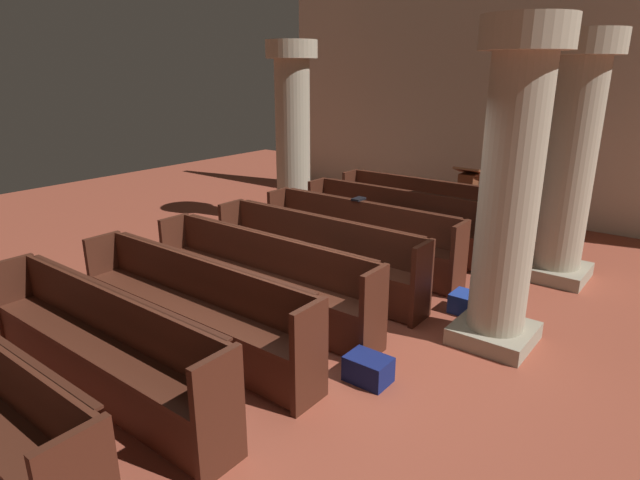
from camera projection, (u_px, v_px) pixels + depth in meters
ground_plane at (301, 331)px, 5.80m from camera, size 19.20×19.20×0.00m
back_wall at (513, 96)px, 9.67m from camera, size 10.00×0.16×4.50m
pew_row_0 at (424, 206)px, 9.00m from camera, size 3.08×0.47×0.94m
pew_row_1 at (394, 219)px, 8.25m from camera, size 3.08×0.46×0.94m
pew_row_2 at (359, 234)px, 7.51m from camera, size 3.08×0.46×0.94m
pew_row_3 at (316, 252)px, 6.76m from camera, size 3.08×0.47×0.94m
pew_row_4 at (262, 275)px, 6.02m from camera, size 3.08×0.46×0.94m
pew_row_5 at (192, 304)px, 5.27m from camera, size 3.08×0.46×0.94m
pew_row_6 at (100, 343)px, 4.53m from camera, size 3.08×0.47×0.94m
pillar_aisle_side at (571, 156)px, 6.79m from camera, size 0.89×0.89×3.19m
pillar_far_side at (293, 131)px, 9.43m from camera, size 0.89×0.89×3.19m
pillar_aisle_rear at (510, 186)px, 5.08m from camera, size 0.83×0.83×3.19m
lectern at (466, 201)px, 9.54m from camera, size 0.48×0.45×1.08m
hymn_book at (359, 199)px, 7.60m from camera, size 0.13×0.21×0.03m
kneeler_box_navy at (368, 369)px, 4.85m from camera, size 0.40×0.29×0.24m
kneeler_box_blue at (467, 303)px, 6.22m from camera, size 0.36×0.32×0.23m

